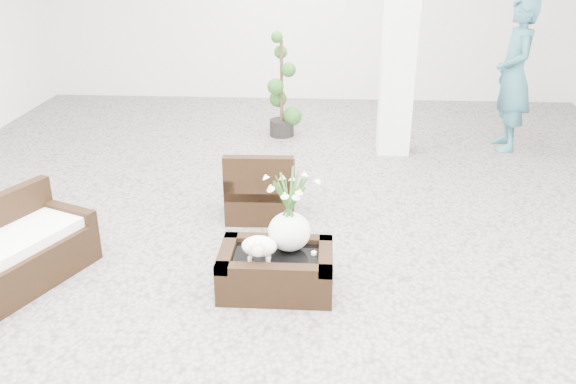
# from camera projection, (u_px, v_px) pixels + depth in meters

# --- Properties ---
(ground) EXTENTS (11.00, 11.00, 0.00)m
(ground) POSITION_uv_depth(u_px,v_px,m) (289.00, 250.00, 5.50)
(ground) COLOR gray
(ground) RESTS_ON ground
(column) EXTENTS (0.40, 0.40, 3.50)m
(column) POSITION_uv_depth(u_px,v_px,m) (401.00, 15.00, 7.31)
(column) COLOR white
(column) RESTS_ON ground
(coffee_table) EXTENTS (0.90, 0.60, 0.31)m
(coffee_table) POSITION_uv_depth(u_px,v_px,m) (276.00, 272.00, 4.85)
(coffee_table) COLOR black
(coffee_table) RESTS_ON ground
(sheep_figurine) EXTENTS (0.28, 0.23, 0.21)m
(sheep_figurine) POSITION_uv_depth(u_px,v_px,m) (259.00, 248.00, 4.66)
(sheep_figurine) COLOR white
(sheep_figurine) RESTS_ON coffee_table
(planter_narcissus) EXTENTS (0.44, 0.44, 0.80)m
(planter_narcissus) POSITION_uv_depth(u_px,v_px,m) (289.00, 204.00, 4.71)
(planter_narcissus) COLOR white
(planter_narcissus) RESTS_ON coffee_table
(tealight) EXTENTS (0.04, 0.04, 0.03)m
(tealight) POSITION_uv_depth(u_px,v_px,m) (314.00, 253.00, 4.78)
(tealight) COLOR white
(tealight) RESTS_ON coffee_table
(armchair) EXTENTS (0.69, 0.67, 0.72)m
(armchair) POSITION_uv_depth(u_px,v_px,m) (261.00, 181.00, 6.07)
(armchair) COLOR black
(armchair) RESTS_ON ground
(loveseat) EXTENTS (1.08, 1.42, 0.69)m
(loveseat) POSITION_uv_depth(u_px,v_px,m) (12.00, 247.00, 4.84)
(loveseat) COLOR black
(loveseat) RESTS_ON ground
(topiary) EXTENTS (0.38, 0.38, 1.43)m
(topiary) POSITION_uv_depth(u_px,v_px,m) (282.00, 86.00, 8.34)
(topiary) COLOR #214817
(topiary) RESTS_ON ground
(shopper) EXTENTS (0.48, 0.72, 1.96)m
(shopper) POSITION_uv_depth(u_px,v_px,m) (514.00, 75.00, 7.74)
(shopper) COLOR #336672
(shopper) RESTS_ON ground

